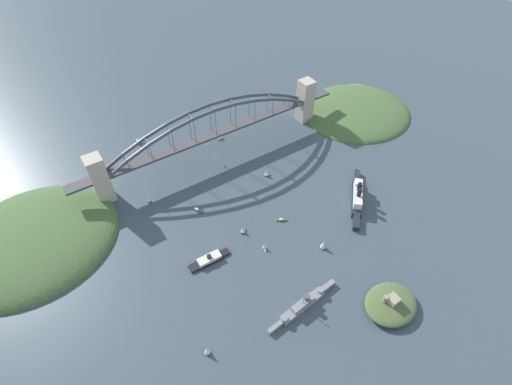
# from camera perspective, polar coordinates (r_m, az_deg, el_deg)

# --- Properties ---
(ground_plane) EXTENTS (1400.00, 1400.00, 0.00)m
(ground_plane) POSITION_cam_1_polar(r_m,az_deg,el_deg) (419.90, -5.97, 5.74)
(ground_plane) COLOR #3D4C56
(harbor_arch_bridge) EXTENTS (304.71, 15.97, 61.10)m
(harbor_arch_bridge) POSITION_cam_1_polar(r_m,az_deg,el_deg) (402.68, -6.27, 8.76)
(harbor_arch_bridge) COLOR #BCB29E
(harbor_arch_bridge) RESTS_ON ground
(headland_west_shore) EXTENTS (134.96, 126.85, 19.60)m
(headland_west_shore) POSITION_cam_1_polar(r_m,az_deg,el_deg) (500.15, 14.73, 11.74)
(headland_west_shore) COLOR #476638
(headland_west_shore) RESTS_ON ground
(headland_east_shore) EXTENTS (150.16, 134.01, 29.17)m
(headland_east_shore) POSITION_cam_1_polar(r_m,az_deg,el_deg) (389.87, -30.37, -6.11)
(headland_east_shore) COLOR #476638
(headland_east_shore) RESTS_ON ground
(ocean_liner) EXTENTS (58.43, 59.08, 20.95)m
(ocean_liner) POSITION_cam_1_polar(r_m,az_deg,el_deg) (375.89, 14.94, -0.53)
(ocean_liner) COLOR #1E2333
(ocean_liner) RESTS_ON ground
(naval_cruiser) EXTENTS (67.52, 10.79, 17.74)m
(naval_cruiser) POSITION_cam_1_polar(r_m,az_deg,el_deg) (302.11, 7.08, -16.36)
(naval_cruiser) COLOR gray
(naval_cruiser) RESTS_ON ground
(harbor_ferry_steamer) EXTENTS (36.57, 9.99, 7.13)m
(harbor_ferry_steamer) POSITION_cam_1_polar(r_m,az_deg,el_deg) (324.85, -7.04, -9.91)
(harbor_ferry_steamer) COLOR black
(harbor_ferry_steamer) RESTS_ON ground
(fort_island_mid_harbor) EXTENTS (41.91, 35.63, 14.16)m
(fort_island_mid_harbor) POSITION_cam_1_polar(r_m,az_deg,el_deg) (316.13, 19.56, -15.47)
(fort_island_mid_harbor) COLOR #4C6038
(fort_island_mid_harbor) RESTS_ON ground
(seaplane_taxiing_near_bridge) EXTENTS (7.68, 9.89, 4.99)m
(seaplane_taxiing_near_bridge) POSITION_cam_1_polar(r_m,az_deg,el_deg) (450.75, -17.10, 7.29)
(seaplane_taxiing_near_bridge) COLOR #B7B7B2
(seaplane_taxiing_near_bridge) RESTS_ON ground
(seaplane_second_in_formation) EXTENTS (9.56, 7.29, 4.85)m
(seaplane_second_in_formation) POSITION_cam_1_polar(r_m,az_deg,el_deg) (440.30, -5.54, 8.30)
(seaplane_second_in_formation) COLOR #B7B7B2
(seaplane_second_in_formation) RESTS_ON ground
(small_boat_0) EXTENTS (4.79, 7.19, 7.69)m
(small_boat_0) POSITION_cam_1_polar(r_m,az_deg,el_deg) (378.18, -15.85, -0.94)
(small_boat_0) COLOR brown
(small_boat_0) RESTS_ON ground
(small_boat_1) EXTENTS (5.44, 11.24, 2.55)m
(small_boat_1) POSITION_cam_1_polar(r_m,az_deg,el_deg) (361.98, -8.79, -2.63)
(small_boat_1) COLOR #234C8C
(small_boat_1) RESTS_ON ground
(small_boat_2) EXTENTS (7.14, 4.82, 6.91)m
(small_boat_2) POSITION_cam_1_polar(r_m,az_deg,el_deg) (339.65, -1.97, -5.65)
(small_boat_2) COLOR #234C8C
(small_boat_2) RESTS_ON ground
(small_boat_3) EXTENTS (8.97, 6.66, 2.29)m
(small_boat_3) POSITION_cam_1_polar(r_m,az_deg,el_deg) (350.88, 3.85, -4.11)
(small_boat_3) COLOR #2D6B3D
(small_boat_3) RESTS_ON ground
(small_boat_4) EXTENTS (7.39, 5.70, 7.89)m
(small_boat_4) POSITION_cam_1_polar(r_m,az_deg,el_deg) (389.76, 1.60, 2.94)
(small_boat_4) COLOR #234C8C
(small_boat_4) RESTS_ON ground
(small_boat_5) EXTENTS (6.18, 7.92, 9.52)m
(small_boat_5) POSITION_cam_1_polar(r_m,az_deg,el_deg) (333.39, 10.03, -7.69)
(small_boat_5) COLOR #234C8C
(small_boat_5) RESTS_ON ground
(small_boat_6) EXTENTS (4.26, 6.03, 6.46)m
(small_boat_6) POSITION_cam_1_polar(r_m,az_deg,el_deg) (328.89, 1.29, -8.09)
(small_boat_6) COLOR silver
(small_boat_6) RESTS_ON ground
(small_boat_7) EXTENTS (4.97, 7.48, 8.65)m
(small_boat_7) POSITION_cam_1_polar(r_m,az_deg,el_deg) (286.79, -7.37, -22.44)
(small_boat_7) COLOR #234C8C
(small_boat_7) RESTS_ON ground
(channel_marker_buoy) EXTENTS (2.20, 2.20, 2.75)m
(channel_marker_buoy) POSITION_cam_1_polar(r_m,az_deg,el_deg) (402.51, -4.72, 3.96)
(channel_marker_buoy) COLOR red
(channel_marker_buoy) RESTS_ON ground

